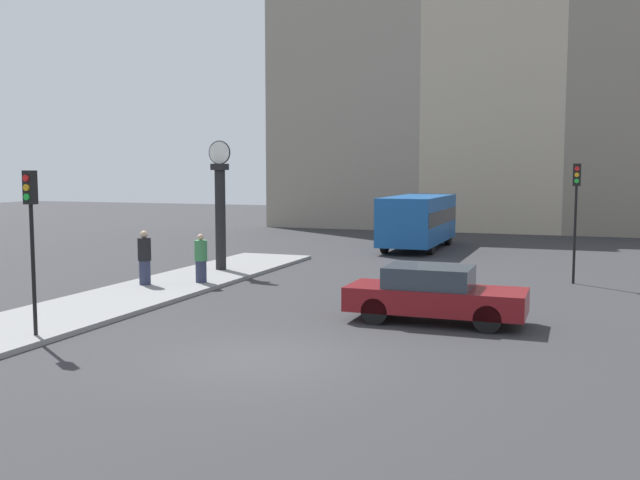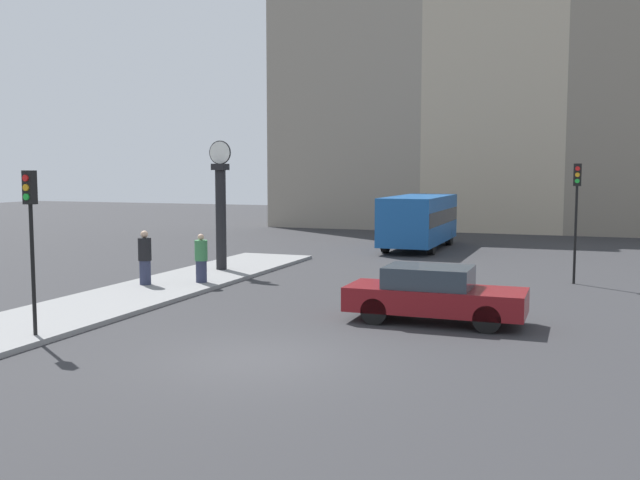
{
  "view_description": "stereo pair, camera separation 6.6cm",
  "coord_description": "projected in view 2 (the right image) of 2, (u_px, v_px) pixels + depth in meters",
  "views": [
    {
      "loc": [
        6.18,
        -13.1,
        3.88
      ],
      "look_at": [
        -1.15,
        6.87,
        1.8
      ],
      "focal_mm": 40.0,
      "sensor_mm": 36.0,
      "label": 1
    },
    {
      "loc": [
        6.24,
        -13.07,
        3.88
      ],
      "look_at": [
        -1.15,
        6.87,
        1.8
      ],
      "focal_mm": 40.0,
      "sensor_mm": 36.0,
      "label": 2
    }
  ],
  "objects": [
    {
      "name": "ground_plane",
      "position": [
        257.0,
        359.0,
        14.74
      ],
      "size": [
        120.0,
        120.0,
        0.0
      ],
      "primitive_type": "plane",
      "color": "#2D2D30"
    },
    {
      "name": "sidewalk_corner",
      "position": [
        168.0,
        286.0,
        23.61
      ],
      "size": [
        3.29,
        18.12,
        0.13
      ],
      "primitive_type": "cube",
      "color": "gray",
      "rests_on": "ground_plane"
    },
    {
      "name": "building_row",
      "position": [
        468.0,
        101.0,
        46.17
      ],
      "size": [
        28.42,
        5.0,
        19.09
      ],
      "color": "gray",
      "rests_on": "ground_plane"
    },
    {
      "name": "sedan_car",
      "position": [
        434.0,
        294.0,
        18.19
      ],
      "size": [
        4.52,
        1.73,
        1.45
      ],
      "color": "maroon",
      "rests_on": "ground_plane"
    },
    {
      "name": "bus_distant",
      "position": [
        419.0,
        219.0,
        35.31
      ],
      "size": [
        2.51,
        7.35,
        2.62
      ],
      "color": "#195199",
      "rests_on": "ground_plane"
    },
    {
      "name": "traffic_light_near",
      "position": [
        31.0,
        218.0,
        16.06
      ],
      "size": [
        0.26,
        0.24,
        3.76
      ],
      "color": "black",
      "rests_on": "sidewalk_corner"
    },
    {
      "name": "traffic_light_far",
      "position": [
        577.0,
        199.0,
        24.22
      ],
      "size": [
        0.26,
        0.24,
        4.12
      ],
      "color": "black",
      "rests_on": "ground_plane"
    },
    {
      "name": "street_clock",
      "position": [
        221.0,
        209.0,
        26.94
      ],
      "size": [
        0.9,
        0.52,
        4.87
      ],
      "color": "black",
      "rests_on": "sidewalk_corner"
    },
    {
      "name": "pedestrian_black_jacket",
      "position": [
        145.0,
        258.0,
        23.45
      ],
      "size": [
        0.43,
        0.43,
        1.79
      ],
      "color": "#2D334C",
      "rests_on": "sidewalk_corner"
    },
    {
      "name": "pedestrian_green_hoodie",
      "position": [
        201.0,
        259.0,
        23.93
      ],
      "size": [
        0.43,
        0.43,
        1.64
      ],
      "color": "#2D334C",
      "rests_on": "sidewalk_corner"
    }
  ]
}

